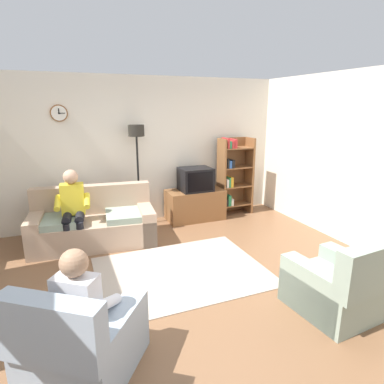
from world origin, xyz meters
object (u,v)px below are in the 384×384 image
Objects in this scene: floor_lamp at (137,148)px; armchair_near_window at (82,343)px; couch at (94,225)px; tv_stand at (195,205)px; tv at (196,179)px; person_on_couch at (73,206)px; bookshelf at (233,175)px; armchair_near_bookshelf at (337,287)px; person_in_left_armchair at (85,303)px.

floor_lamp reaches higher than armchair_near_window.
couch is 1.80× the size of tv_stand.
person_on_couch reaches higher than tv.
couch is at bearing -147.71° from floor_lamp.
tv reaches higher than armchair_near_window.
tv_stand is at bearing -175.03° from bookshelf.
couch is at bearing 82.28° from armchair_near_window.
person_on_couch is at bearing -159.13° from couch.
couch is 2.02m from tv_stand.
tv_stand is (1.96, 0.46, -0.02)m from couch.
floor_lamp is at bearing 173.48° from tv.
person_on_couch reaches higher than armchair_near_bookshelf.
armchair_near_window is (-0.37, -2.73, -0.02)m from couch.
couch is at bearing 20.87° from person_on_couch.
couch is 0.49m from person_on_couch.
floor_lamp reaches higher than couch.
armchair_near_window is 1.26× the size of armchair_near_bookshelf.
armchair_near_bookshelf is at bearing -2.97° from armchair_near_window.
person_in_left_armchair is (-0.03, -2.55, -0.09)m from person_on_couch.
person_in_left_armchair is (-2.55, 0.21, 0.32)m from armchair_near_bookshelf.
armchair_near_bookshelf is (1.35, -3.43, -1.16)m from floor_lamp.
armchair_near_window is (-3.19, -3.27, -0.52)m from bookshelf.
person_in_left_armchair is at bearing -134.51° from bookshelf.
armchair_near_window and armchair_near_bookshelf have the same top height.
floor_lamp is 3.71m from armchair_near_window.
bookshelf is at bearing 11.70° from person_on_couch.
tv_stand is 0.59× the size of floor_lamp.
armchair_near_bookshelf is (-0.59, -3.40, -0.52)m from bookshelf.
couch is 1.07× the size of floor_lamp.
person_on_couch is at bearing 88.19° from armchair_near_window.
armchair_near_bookshelf is 3.76m from person_on_couch.
couch is at bearing -166.82° from tv_stand.
couch reaches higher than tv_stand.
couch and armchair_near_window have the same top height.
person_in_left_armchair is (-1.20, -3.22, -0.85)m from floor_lamp.
tv is 0.48× the size of person_on_couch.
armchair_near_bookshelf is (0.27, -3.30, -0.52)m from tv.
armchair_near_bookshelf is (2.23, -2.87, -0.02)m from couch.
bookshelf is at bearing 45.49° from person_in_left_armchair.
bookshelf is at bearing 80.17° from armchair_near_bookshelf.
person_on_couch is (-2.25, -0.54, -0.11)m from tv.
bookshelf is (2.82, 0.53, 0.49)m from couch.
armchair_near_window is (-2.33, -3.19, -0.00)m from tv_stand.
couch is 3.30× the size of tv.
tv_stand is at bearing 90.00° from tv.
armchair_near_window is (-2.33, -3.17, -0.52)m from tv.
bookshelf reaches higher than tv_stand.
person_in_left_armchair is at bearing -126.39° from tv.
person_on_couch is at bearing 89.32° from person_in_left_armchair.
couch is 1.54m from floor_lamp.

